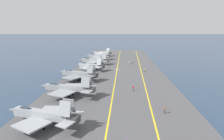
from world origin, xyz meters
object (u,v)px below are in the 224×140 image
parked_jet_sixth (98,56)px  crew_brown_vest (165,109)px  parked_jet_second (68,88)px  crew_red_vest (133,88)px  parked_jet_third (78,74)px  parked_jet_nearest (43,115)px  parked_jet_seventh (102,53)px  crew_green_vest (133,62)px  crew_yellow_vest (144,70)px  parked_jet_fifth (94,60)px  crew_white_vest (129,63)px  parked_jet_fourth (91,66)px

parked_jet_sixth → crew_brown_vest: (-85.60, -26.05, -1.30)m
parked_jet_second → crew_red_vest: bearing=-71.7°
parked_jet_third → crew_red_vest: parked_jet_third is taller
parked_jet_nearest → parked_jet_seventh: (112.16, 0.32, -0.21)m
crew_green_vest → crew_yellow_vest: size_ratio=0.96×
parked_jet_nearest → parked_jet_fifth: bearing=0.5°
parked_jet_third → crew_green_vest: bearing=-30.1°
crew_green_vest → crew_white_vest: size_ratio=0.97×
parked_jet_nearest → crew_green_vest: (77.39, -21.04, -1.57)m
parked_jet_fourth → crew_brown_vest: bearing=-152.8°
parked_jet_fourth → crew_yellow_vest: bearing=-96.7°
parked_jet_second → parked_jet_seventh: 93.46m
parked_jet_fifth → crew_red_vest: (-48.97, -19.59, -1.35)m
parked_jet_fourth → parked_jet_fifth: (17.10, 0.74, 0.03)m
crew_brown_vest → crew_red_vest: size_ratio=1.02×
parked_jet_second → parked_jet_sixth: 74.69m
crew_green_vest → parked_jet_fourth: bearing=134.4°
parked_jet_fourth → crew_white_vest: size_ratio=8.75×
crew_brown_vest → crew_white_vest: bearing=5.8°
parked_jet_second → crew_brown_vest: parked_jet_second is taller
parked_jet_seventh → crew_yellow_vest: 63.67m
parked_jet_fourth → crew_brown_vest: (-49.12, -25.26, -1.31)m
crew_brown_vest → crew_green_vest: size_ratio=1.04×
crew_brown_vest → parked_jet_seventh: bearing=13.8°
crew_yellow_vest → crew_white_vest: (19.75, 6.64, -0.00)m
parked_jet_third → parked_jet_fifth: (35.92, -1.11, -0.10)m
parked_jet_nearest → parked_jet_seventh: 112.16m
crew_brown_vest → crew_yellow_vest: (46.14, 0.00, -0.00)m
parked_jet_sixth → crew_brown_vest: 89.49m
parked_jet_sixth → crew_brown_vest: bearing=-163.1°
crew_brown_vest → crew_yellow_vest: size_ratio=1.00×
parked_jet_second → parked_jet_fourth: bearing=-0.5°
parked_jet_nearest → parked_jet_fourth: (56.91, -0.14, -0.22)m
parked_jet_seventh → crew_white_vest: (-38.48, -19.09, -1.33)m
parked_jet_nearest → crew_green_vest: parked_jet_nearest is taller
parked_jet_sixth → parked_jet_third: bearing=178.9°
crew_yellow_vest → crew_white_vest: crew_yellow_vest is taller
parked_jet_fifth → parked_jet_sixth: size_ratio=1.05×
parked_jet_second → parked_jet_sixth: (74.69, 0.43, -0.23)m
crew_brown_vest → parked_jet_fourth: bearing=27.2°
parked_jet_third → parked_jet_sixth: 55.31m
parked_jet_nearest → crew_red_vest: 31.47m
crew_green_vest → parked_jet_third: bearing=149.9°
crew_red_vest → crew_white_vest: bearing=0.3°
parked_jet_nearest → crew_white_vest: bearing=-14.3°
crew_red_vest → parked_jet_third: bearing=57.8°
crew_red_vest → parked_jet_fifth: bearing=21.8°
parked_jet_second → crew_green_vest: parked_jet_second is taller
parked_jet_second → crew_white_vest: 58.19m
crew_brown_vest → crew_red_vest: 18.40m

